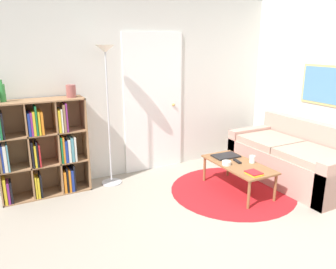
{
  "coord_description": "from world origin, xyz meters",
  "views": [
    {
      "loc": [
        -1.94,
        -2.07,
        1.91
      ],
      "look_at": [
        -0.17,
        1.3,
        0.85
      ],
      "focal_mm": 35.0,
      "sensor_mm": 36.0,
      "label": 1
    }
  ],
  "objects_px": {
    "bookshelf": "(42,149)",
    "bottle_middle": "(2,93)",
    "vase_on_shelf": "(71,91)",
    "floor_lamp": "(106,77)",
    "coffee_table": "(238,166)",
    "cup": "(252,159)",
    "couch": "(295,160)",
    "bowl": "(227,163)",
    "laptop": "(226,156)"
  },
  "relations": [
    {
      "from": "couch",
      "to": "cup",
      "type": "distance_m",
      "value": 0.81
    },
    {
      "from": "floor_lamp",
      "to": "cup",
      "type": "xyz_separation_m",
      "value": [
        1.6,
        -1.07,
        -1.05
      ]
    },
    {
      "from": "coffee_table",
      "to": "laptop",
      "type": "bearing_deg",
      "value": 85.83
    },
    {
      "from": "coffee_table",
      "to": "floor_lamp",
      "type": "bearing_deg",
      "value": 144.47
    },
    {
      "from": "floor_lamp",
      "to": "couch",
      "type": "xyz_separation_m",
      "value": [
        2.4,
        -1.08,
        -1.19
      ]
    },
    {
      "from": "bookshelf",
      "to": "bowl",
      "type": "relative_size",
      "value": 10.66
    },
    {
      "from": "floor_lamp",
      "to": "bottle_middle",
      "type": "xyz_separation_m",
      "value": [
        -1.23,
        0.09,
        -0.13
      ]
    },
    {
      "from": "cup",
      "to": "couch",
      "type": "bearing_deg",
      "value": -0.55
    },
    {
      "from": "bookshelf",
      "to": "laptop",
      "type": "relative_size",
      "value": 3.41
    },
    {
      "from": "bookshelf",
      "to": "bottle_middle",
      "type": "bearing_deg",
      "value": 176.83
    },
    {
      "from": "laptop",
      "to": "cup",
      "type": "height_order",
      "value": "cup"
    },
    {
      "from": "cup",
      "to": "vase_on_shelf",
      "type": "bearing_deg",
      "value": 150.86
    },
    {
      "from": "couch",
      "to": "vase_on_shelf",
      "type": "distance_m",
      "value": 3.25
    },
    {
      "from": "bookshelf",
      "to": "bowl",
      "type": "bearing_deg",
      "value": -26.53
    },
    {
      "from": "bowl",
      "to": "bottle_middle",
      "type": "distance_m",
      "value": 2.87
    },
    {
      "from": "floor_lamp",
      "to": "cup",
      "type": "distance_m",
      "value": 2.2
    },
    {
      "from": "couch",
      "to": "coffee_table",
      "type": "relative_size",
      "value": 1.76
    },
    {
      "from": "bookshelf",
      "to": "cup",
      "type": "distance_m",
      "value": 2.74
    },
    {
      "from": "couch",
      "to": "bottle_middle",
      "type": "relative_size",
      "value": 6.93
    },
    {
      "from": "laptop",
      "to": "vase_on_shelf",
      "type": "distance_m",
      "value": 2.25
    },
    {
      "from": "coffee_table",
      "to": "cup",
      "type": "bearing_deg",
      "value": -18.25
    },
    {
      "from": "floor_lamp",
      "to": "coffee_table",
      "type": "xyz_separation_m",
      "value": [
        1.42,
        -1.01,
        -1.14
      ]
    },
    {
      "from": "coffee_table",
      "to": "bowl",
      "type": "xyz_separation_m",
      "value": [
        -0.17,
        0.03,
        0.06
      ]
    },
    {
      "from": "bookshelf",
      "to": "couch",
      "type": "height_order",
      "value": "bookshelf"
    },
    {
      "from": "bottle_middle",
      "to": "vase_on_shelf",
      "type": "relative_size",
      "value": 1.64
    },
    {
      "from": "coffee_table",
      "to": "bottle_middle",
      "type": "relative_size",
      "value": 3.95
    },
    {
      "from": "floor_lamp",
      "to": "coffee_table",
      "type": "relative_size",
      "value": 1.86
    },
    {
      "from": "floor_lamp",
      "to": "bottle_middle",
      "type": "distance_m",
      "value": 1.24
    },
    {
      "from": "cup",
      "to": "vase_on_shelf",
      "type": "relative_size",
      "value": 0.6
    },
    {
      "from": "bowl",
      "to": "laptop",
      "type": "bearing_deg",
      "value": 54.18
    },
    {
      "from": "coffee_table",
      "to": "laptop",
      "type": "xyz_separation_m",
      "value": [
        0.02,
        0.3,
        0.05
      ]
    },
    {
      "from": "bottle_middle",
      "to": "vase_on_shelf",
      "type": "bearing_deg",
      "value": -1.78
    },
    {
      "from": "bookshelf",
      "to": "floor_lamp",
      "type": "distance_m",
      "value": 1.23
    },
    {
      "from": "cup",
      "to": "bookshelf",
      "type": "bearing_deg",
      "value": 155.1
    },
    {
      "from": "floor_lamp",
      "to": "bowl",
      "type": "bearing_deg",
      "value": -38.25
    },
    {
      "from": "bookshelf",
      "to": "floor_lamp",
      "type": "xyz_separation_m",
      "value": [
        0.87,
        -0.07,
        0.87
      ]
    },
    {
      "from": "coffee_table",
      "to": "vase_on_shelf",
      "type": "relative_size",
      "value": 6.46
    },
    {
      "from": "laptop",
      "to": "vase_on_shelf",
      "type": "xyz_separation_m",
      "value": [
        -1.89,
        0.79,
        0.93
      ]
    },
    {
      "from": "couch",
      "to": "floor_lamp",
      "type": "bearing_deg",
      "value": 155.77
    },
    {
      "from": "coffee_table",
      "to": "cup",
      "type": "distance_m",
      "value": 0.21
    },
    {
      "from": "bottle_middle",
      "to": "vase_on_shelf",
      "type": "xyz_separation_m",
      "value": [
        0.78,
        -0.02,
        -0.03
      ]
    },
    {
      "from": "cup",
      "to": "bottle_middle",
      "type": "xyz_separation_m",
      "value": [
        -2.83,
        1.17,
        0.93
      ]
    },
    {
      "from": "bookshelf",
      "to": "coffee_table",
      "type": "bearing_deg",
      "value": -25.4
    },
    {
      "from": "bowl",
      "to": "bottle_middle",
      "type": "height_order",
      "value": "bottle_middle"
    },
    {
      "from": "vase_on_shelf",
      "to": "bottle_middle",
      "type": "bearing_deg",
      "value": 178.22
    },
    {
      "from": "floor_lamp",
      "to": "bottle_middle",
      "type": "relative_size",
      "value": 7.34
    },
    {
      "from": "couch",
      "to": "laptop",
      "type": "bearing_deg",
      "value": 159.29
    },
    {
      "from": "floor_lamp",
      "to": "vase_on_shelf",
      "type": "bearing_deg",
      "value": 171.14
    },
    {
      "from": "couch",
      "to": "bowl",
      "type": "relative_size",
      "value": 15.27
    },
    {
      "from": "bookshelf",
      "to": "vase_on_shelf",
      "type": "distance_m",
      "value": 0.83
    }
  ]
}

